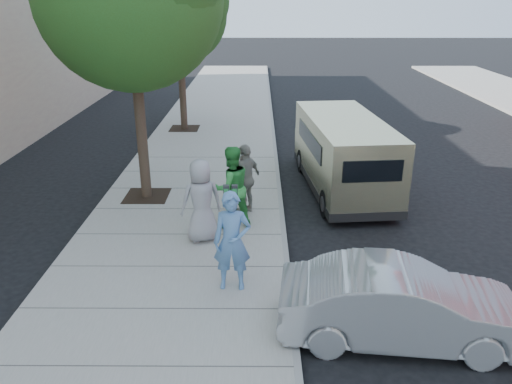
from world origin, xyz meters
TOP-DOWN VIEW (x-y plane):
  - ground at (0.00, 0.00)m, footprint 120.00×120.00m
  - sidewalk at (-1.00, 0.00)m, footprint 5.00×60.00m
  - curb_face at (1.44, 0.00)m, footprint 0.12×60.00m
  - tree_far at (-2.25, 10.00)m, footprint 3.92×3.80m
  - parking_meter at (0.24, -0.67)m, footprint 0.31×0.12m
  - van at (3.29, 3.36)m, footprint 2.45×5.94m
  - sedan at (3.20, -3.62)m, footprint 4.16×1.81m
  - person_officer at (0.35, -2.26)m, footprint 0.72×0.48m
  - person_green_shirt at (0.18, 0.45)m, footprint 1.22×1.12m
  - person_gray_shirt at (-0.44, -0.25)m, footprint 1.09×0.90m
  - person_striped_polo at (0.51, 1.31)m, footprint 0.98×1.13m

SIDE VIEW (x-z plane):
  - ground at x=0.00m, z-range 0.00..0.00m
  - sidewalk at x=-1.00m, z-range 0.00..0.15m
  - curb_face at x=1.44m, z-range -0.01..0.15m
  - sedan at x=3.20m, z-range 0.00..1.33m
  - person_striped_polo at x=0.51m, z-range 0.15..1.98m
  - person_gray_shirt at x=-0.44m, z-range 0.15..2.07m
  - person_officer at x=0.35m, z-range 0.15..2.10m
  - van at x=3.29m, z-range 0.06..2.21m
  - person_green_shirt at x=0.18m, z-range 0.15..2.17m
  - parking_meter at x=0.24m, z-range 0.49..1.98m
  - tree_far at x=-2.25m, z-range 1.64..8.13m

